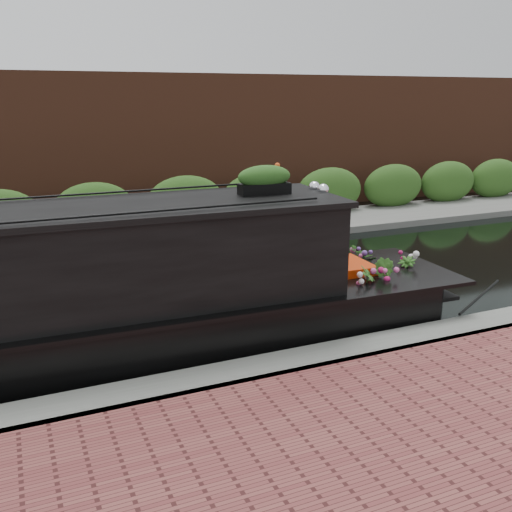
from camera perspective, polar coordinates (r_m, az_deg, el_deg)
name	(u,v)px	position (r m, az deg, el deg)	size (l,w,h in m)	color
ground	(138,306)	(9.79, -11.70, -4.88)	(80.00, 80.00, 0.00)	black
near_bank_coping	(199,398)	(6.87, -5.69, -13.93)	(40.00, 0.60, 0.50)	slate
far_bank_path	(99,247)	(13.75, -15.40, 0.89)	(40.00, 2.40, 0.34)	slate
far_hedge	(94,238)	(14.62, -15.93, 1.71)	(40.00, 1.10, 2.80)	#2E561C
far_brick_wall	(83,222)	(16.66, -16.95, 3.30)	(40.00, 1.00, 8.00)	brown
narrowboat	(46,309)	(7.70, -20.27, -5.03)	(11.40, 2.42, 2.68)	black
rope_fender	(425,292)	(10.12, 16.54, -3.51)	(0.34, 0.34, 0.40)	olive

